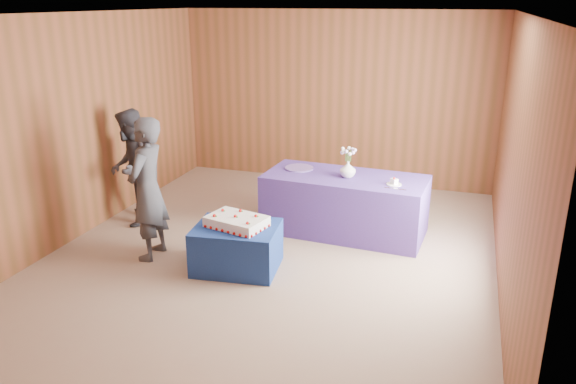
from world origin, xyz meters
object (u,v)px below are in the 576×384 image
at_px(cake_table, 237,248).
at_px(guest_right, 131,168).
at_px(serving_table, 345,204).
at_px(guest_left, 148,189).
at_px(sheet_cake, 237,221).
at_px(vase, 348,169).

height_order(cake_table, guest_right, guest_right).
xyz_separation_m(serving_table, guest_right, (-2.72, -0.54, 0.39)).
bearing_deg(guest_left, cake_table, 87.02).
bearing_deg(sheet_cake, guest_right, 168.74).
xyz_separation_m(vase, guest_right, (-2.75, -0.51, -0.09)).
xyz_separation_m(serving_table, sheet_cake, (-0.90, -1.37, 0.18)).
height_order(serving_table, guest_right, guest_right).
relative_size(sheet_cake, vase, 3.56).
distance_m(serving_table, guest_right, 2.80).
bearing_deg(cake_table, guest_left, 173.90).
bearing_deg(guest_right, serving_table, 78.37).
relative_size(serving_table, guest_right, 1.31).
xyz_separation_m(cake_table, serving_table, (0.90, 1.38, 0.12)).
bearing_deg(cake_table, guest_right, 148.58).
xyz_separation_m(cake_table, guest_left, (-1.06, -0.01, 0.57)).
height_order(sheet_cake, guest_left, guest_left).
bearing_deg(vase, sheet_cake, -124.81).
bearing_deg(guest_right, vase, 77.63).
distance_m(cake_table, vase, 1.75).
xyz_separation_m(sheet_cake, vase, (0.93, 1.34, 0.30)).
distance_m(sheet_cake, guest_left, 1.10).
height_order(cake_table, sheet_cake, sheet_cake).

